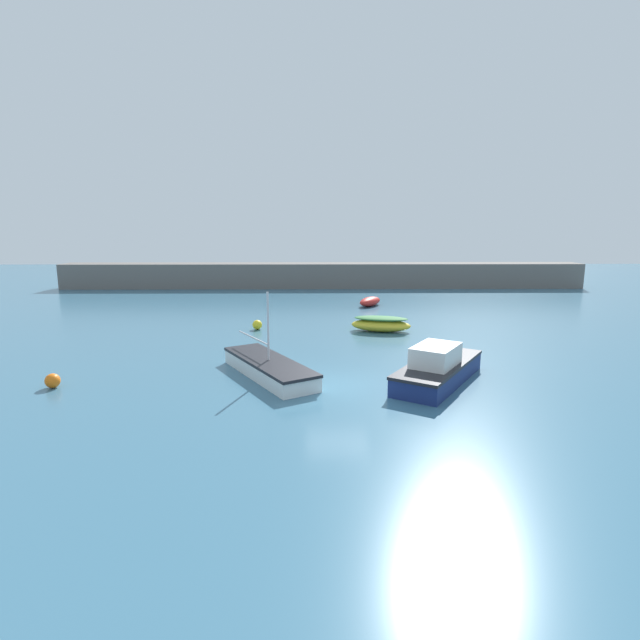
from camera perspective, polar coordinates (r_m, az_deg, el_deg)
The scene contains 8 objects.
ground_plane at distance 20.01m, azimuth 1.97°, elevation -7.76°, with size 120.00×120.00×0.20m, color #38667F.
harbor_breakwater at distance 50.07m, azimuth 0.29°, elevation 5.12°, with size 51.32×2.83×2.42m, color #66605B.
rowboat_blue_near at distance 39.06m, azimuth 5.73°, elevation 2.13°, with size 2.38×2.81×0.70m.
sailboat_twin_hulled at distance 21.17m, azimuth -5.86°, elevation -5.45°, with size 4.49×6.03×3.58m.
motorboat_grey_hull at distance 20.72m, azimuth 13.30°, elevation -5.39°, with size 4.77×5.90×1.61m.
rowboat_with_red_cover at distance 29.89m, azimuth 6.97°, elevation -0.44°, with size 3.77×2.25×0.90m.
mooring_buoy_orange at distance 22.24m, azimuth -28.25°, elevation -6.14°, with size 0.57×0.57×0.57m, color orange.
mooring_buoy_yellow at distance 30.43m, azimuth -7.18°, elevation -0.54°, with size 0.58×0.58×0.58m, color yellow.
Camera 1 is at (-0.95, -18.93, 6.33)m, focal length 28.00 mm.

